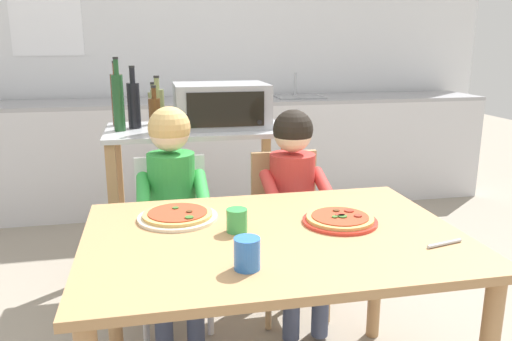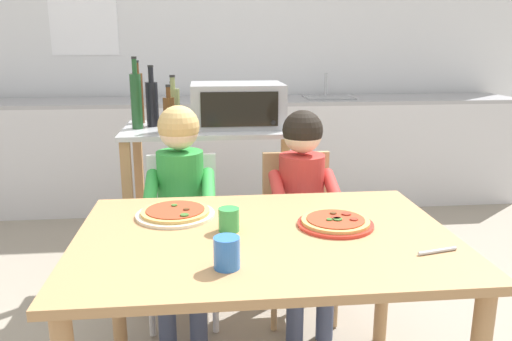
# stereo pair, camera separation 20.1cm
# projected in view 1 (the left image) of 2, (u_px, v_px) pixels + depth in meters

# --- Properties ---
(ground_plane) EXTENTS (11.81, 11.81, 0.00)m
(ground_plane) POSITION_uv_depth(u_px,v_px,m) (226.00, 275.00, 3.07)
(ground_plane) COLOR gray
(back_wall_tiled) EXTENTS (5.46, 0.14, 2.70)m
(back_wall_tiled) POSITION_uv_depth(u_px,v_px,m) (192.00, 43.00, 4.47)
(back_wall_tiled) COLOR silver
(back_wall_tiled) RESTS_ON ground
(kitchen_counter) EXTENTS (4.91, 0.60, 1.10)m
(kitchen_counter) POSITION_uv_depth(u_px,v_px,m) (200.00, 153.00, 4.30)
(kitchen_counter) COLOR silver
(kitchen_counter) RESTS_ON ground
(kitchen_island_cart) EXTENTS (0.98, 0.56, 0.90)m
(kitchen_island_cart) POSITION_uv_depth(u_px,v_px,m) (198.00, 181.00, 2.89)
(kitchen_island_cart) COLOR #B7BABF
(kitchen_island_cart) RESTS_ON ground
(toaster_oven) EXTENTS (0.51, 0.39, 0.24)m
(toaster_oven) POSITION_uv_depth(u_px,v_px,m) (221.00, 105.00, 2.81)
(toaster_oven) COLOR #999BA0
(toaster_oven) RESTS_ON kitchen_island_cart
(bottle_brown_beer) EXTENTS (0.07, 0.07, 0.36)m
(bottle_brown_beer) POSITION_uv_depth(u_px,v_px,m) (117.00, 98.00, 2.86)
(bottle_brown_beer) COLOR #4C2D14
(bottle_brown_beer) RESTS_ON kitchen_island_cart
(bottle_tall_green_wine) EXTENTS (0.06, 0.06, 0.24)m
(bottle_tall_green_wine) POSITION_uv_depth(u_px,v_px,m) (153.00, 107.00, 2.90)
(bottle_tall_green_wine) COLOR olive
(bottle_tall_green_wine) RESTS_ON kitchen_island_cart
(bottle_squat_spirits) EXTENTS (0.07, 0.07, 0.29)m
(bottle_squat_spirits) POSITION_uv_depth(u_px,v_px,m) (158.00, 110.00, 2.64)
(bottle_squat_spirits) COLOR olive
(bottle_squat_spirits) RESTS_ON kitchen_island_cart
(bottle_slim_sauce) EXTENTS (0.06, 0.06, 0.25)m
(bottle_slim_sauce) POSITION_uv_depth(u_px,v_px,m) (155.00, 116.00, 2.55)
(bottle_slim_sauce) COLOR #4C2D14
(bottle_slim_sauce) RESTS_ON kitchen_island_cart
(bottle_clear_vinegar) EXTENTS (0.06, 0.06, 0.39)m
(bottle_clear_vinegar) POSITION_uv_depth(u_px,v_px,m) (118.00, 101.00, 2.67)
(bottle_clear_vinegar) COLOR #1E4723
(bottle_clear_vinegar) RESTS_ON kitchen_island_cart
(bottle_dark_olive_oil) EXTENTS (0.07, 0.07, 0.34)m
(bottle_dark_olive_oil) POSITION_uv_depth(u_px,v_px,m) (134.00, 104.00, 2.76)
(bottle_dark_olive_oil) COLOR black
(bottle_dark_olive_oil) RESTS_ON kitchen_island_cart
(dining_table) EXTENTS (1.30, 0.92, 0.72)m
(dining_table) POSITION_uv_depth(u_px,v_px,m) (273.00, 258.00, 1.79)
(dining_table) COLOR #AD7F51
(dining_table) RESTS_ON ground
(dining_chair_left) EXTENTS (0.36, 0.36, 0.81)m
(dining_chair_left) POSITION_uv_depth(u_px,v_px,m) (173.00, 228.00, 2.49)
(dining_chair_left) COLOR silver
(dining_chair_left) RESTS_ON ground
(dining_chair_right) EXTENTS (0.36, 0.36, 0.81)m
(dining_chair_right) POSITION_uv_depth(u_px,v_px,m) (288.00, 220.00, 2.59)
(dining_chair_right) COLOR tan
(dining_chair_right) RESTS_ON ground
(child_in_green_shirt) EXTENTS (0.32, 0.42, 1.06)m
(child_in_green_shirt) POSITION_uv_depth(u_px,v_px,m) (173.00, 195.00, 2.33)
(child_in_green_shirt) COLOR #424C6B
(child_in_green_shirt) RESTS_ON ground
(child_in_red_shirt) EXTENTS (0.32, 0.42, 1.04)m
(child_in_red_shirt) POSITION_uv_depth(u_px,v_px,m) (295.00, 191.00, 2.43)
(child_in_red_shirt) COLOR #424C6B
(child_in_red_shirt) RESTS_ON ground
(pizza_plate_cream) EXTENTS (0.30, 0.30, 0.03)m
(pizza_plate_cream) POSITION_uv_depth(u_px,v_px,m) (178.00, 216.00, 1.91)
(pizza_plate_cream) COLOR beige
(pizza_plate_cream) RESTS_ON dining_table
(pizza_plate_red_rimmed) EXTENTS (0.27, 0.27, 0.03)m
(pizza_plate_red_rimmed) POSITION_uv_depth(u_px,v_px,m) (340.00, 219.00, 1.86)
(pizza_plate_red_rimmed) COLOR red
(pizza_plate_red_rimmed) RESTS_ON dining_table
(drinking_cup_blue) EXTENTS (0.08, 0.08, 0.10)m
(drinking_cup_blue) POSITION_uv_depth(u_px,v_px,m) (247.00, 254.00, 1.48)
(drinking_cup_blue) COLOR blue
(drinking_cup_blue) RESTS_ON dining_table
(drinking_cup_green) EXTENTS (0.07, 0.07, 0.08)m
(drinking_cup_green) POSITION_uv_depth(u_px,v_px,m) (237.00, 220.00, 1.77)
(drinking_cup_green) COLOR green
(drinking_cup_green) RESTS_ON dining_table
(serving_spoon) EXTENTS (0.14, 0.04, 0.01)m
(serving_spoon) POSITION_uv_depth(u_px,v_px,m) (444.00, 243.00, 1.66)
(serving_spoon) COLOR #B7BABF
(serving_spoon) RESTS_ON dining_table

